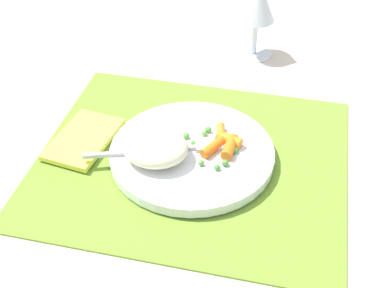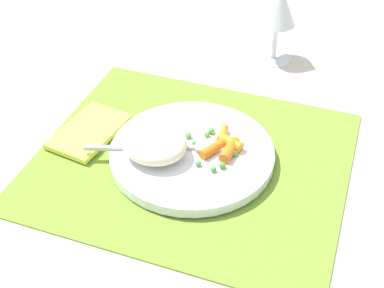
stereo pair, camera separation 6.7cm
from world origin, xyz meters
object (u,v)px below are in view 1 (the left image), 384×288
plate (192,153)px  napkin (85,137)px  carrot_portion (224,142)px  fork (170,149)px  rice_mound (155,147)px  wine_glass (257,4)px

plate → napkin: (-0.17, 0.00, -0.00)m
carrot_portion → fork: size_ratio=0.39×
napkin → rice_mound: bearing=-15.4°
rice_mound → napkin: bearing=164.6°
wine_glass → plate: bearing=-98.0°
plate → carrot_portion: carrot_portion is taller
rice_mound → fork: bearing=47.5°
napkin → fork: bearing=-6.2°
napkin → plate: bearing=-1.6°
carrot_portion → fork: 0.08m
plate → fork: size_ratio=1.20×
plate → napkin: 0.17m
fork → wine_glass: size_ratio=1.35×
fork → wine_glass: (0.07, 0.33, 0.08)m
plate → wine_glass: 0.33m
rice_mound → napkin: rice_mound is taller
fork → napkin: (-0.14, 0.01, -0.01)m
plate → fork: (-0.03, -0.01, 0.01)m
wine_glass → napkin: bearing=-123.7°
plate → carrot_portion: size_ratio=3.08×
carrot_portion → wine_glass: size_ratio=0.53×
fork → napkin: size_ratio=1.59×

